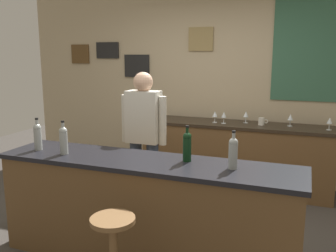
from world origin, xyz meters
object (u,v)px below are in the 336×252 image
object	(u,v)px
bartender	(144,135)
coffee_mug	(262,121)
wine_bottle_b	(64,139)
wine_bottle_c	(187,145)
bar_stool	(113,247)
wine_glass_b	(224,115)
wine_bottle_a	(38,136)
wine_bottle_d	(233,152)
wine_glass_a	(215,114)
wine_glass_e	(330,121)
wine_glass_d	(290,118)
wine_glass_c	(246,115)

from	to	relation	value
bartender	coffee_mug	xyz separation A→B (m)	(1.11, 1.24, 0.01)
wine_bottle_b	wine_bottle_c	distance (m)	1.12
bar_stool	wine_glass_b	world-z (taller)	wine_glass_b
wine_bottle_a	wine_glass_b	xyz separation A→B (m)	(1.32, 2.03, -0.05)
wine_bottle_a	bar_stool	bearing A→B (deg)	-28.23
wine_bottle_c	wine_bottle_d	distance (m)	0.41
wine_bottle_b	wine_bottle_d	world-z (taller)	same
wine_glass_b	bar_stool	bearing A→B (deg)	-94.57
wine_glass_b	wine_glass_a	bearing A→B (deg)	172.09
bartender	wine_glass_e	bearing A→B (deg)	32.23
wine_glass_a	wine_glass_d	distance (m)	0.96
wine_glass_c	wine_glass_b	bearing A→B (deg)	-151.12
wine_bottle_d	wine_glass_c	world-z (taller)	wine_bottle_d
wine_bottle_d	wine_bottle_c	bearing A→B (deg)	170.08
bar_stool	wine_glass_d	distance (m)	2.98
wine_bottle_a	wine_bottle_b	world-z (taller)	same
wine_bottle_a	wine_glass_b	bearing A→B (deg)	56.94
wine_bottle_d	wine_glass_d	world-z (taller)	wine_bottle_d
wine_bottle_b	wine_glass_c	xyz separation A→B (m)	(1.27, 2.21, -0.05)
wine_glass_a	bar_stool	bearing A→B (deg)	-91.87
wine_glass_b	wine_glass_e	bearing A→B (deg)	1.24
wine_glass_c	wine_bottle_b	bearing A→B (deg)	-119.86
bartender	wine_glass_a	bearing A→B (deg)	67.23
wine_glass_d	coffee_mug	xyz separation A→B (m)	(-0.35, -0.05, -0.06)
wine_bottle_b	wine_bottle_c	size ratio (longest dim) A/B	1.00
wine_glass_a	coffee_mug	size ratio (longest dim) A/B	1.24
wine_glass_a	wine_glass_d	size ratio (longest dim) A/B	1.00
bartender	wine_glass_d	size ratio (longest dim) A/B	10.45
bartender	wine_bottle_b	xyz separation A→B (m)	(-0.38, -0.89, 0.12)
wine_glass_b	wine_glass_e	distance (m)	1.28
wine_bottle_d	wine_glass_e	xyz separation A→B (m)	(0.79, 1.99, -0.05)
bar_stool	coffee_mug	xyz separation A→B (m)	(0.69, 2.69, 0.49)
wine_glass_b	wine_glass_c	world-z (taller)	same
wine_bottle_b	bartender	bearing A→B (deg)	66.84
wine_bottle_c	wine_glass_d	world-z (taller)	wine_bottle_c
wine_bottle_c	wine_glass_e	xyz separation A→B (m)	(1.19, 1.92, -0.05)
wine_bottle_a	wine_bottle_b	size ratio (longest dim) A/B	1.00
wine_glass_d	bartender	bearing A→B (deg)	-138.48
wine_glass_c	wine_glass_d	bearing A→B (deg)	-3.44
wine_bottle_b	wine_bottle_c	bearing A→B (deg)	9.19
wine_glass_b	wine_glass_d	size ratio (longest dim) A/B	1.00
wine_bottle_d	wine_glass_d	bearing A→B (deg)	80.88
wine_bottle_d	bar_stool	bearing A→B (deg)	-136.61
wine_glass_c	coffee_mug	bearing A→B (deg)	-20.58
bar_stool	wine_glass_c	distance (m)	2.87
wine_glass_b	coffee_mug	world-z (taller)	wine_glass_b
bartender	wine_bottle_c	xyz separation A→B (m)	(0.72, -0.71, 0.12)
wine_bottle_c	wine_glass_d	bearing A→B (deg)	69.91
wine_bottle_b	wine_bottle_a	bearing A→B (deg)	173.32
wine_bottle_d	wine_glass_a	size ratio (longest dim) A/B	1.97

